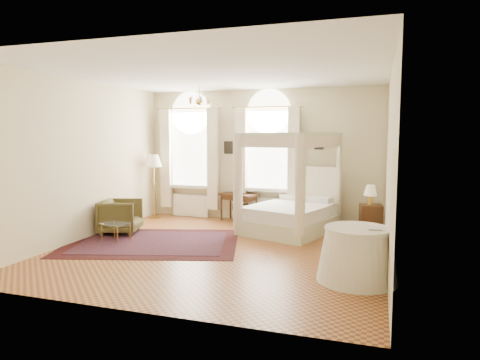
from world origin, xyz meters
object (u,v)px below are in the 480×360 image
at_px(nightstand, 371,219).
at_px(side_table, 357,255).
at_px(canopy_bed, 289,210).
at_px(stool, 241,208).
at_px(armchair, 121,216).
at_px(coffee_table, 116,225).
at_px(writing_desk, 239,198).
at_px(floor_lamp, 154,164).

distance_m(nightstand, side_table, 3.24).
height_order(canopy_bed, nightstand, canopy_bed).
xyz_separation_m(stool, armchair, (-2.24, -1.75, -0.02)).
bearing_deg(side_table, coffee_table, 169.28).
distance_m(stool, side_table, 4.43).
xyz_separation_m(writing_desk, floor_lamp, (-2.20, -0.33, 0.82)).
bearing_deg(coffee_table, armchair, 116.46).
bearing_deg(floor_lamp, stool, 0.06).
bearing_deg(writing_desk, armchair, -134.97).
bearing_deg(floor_lamp, coffee_table, -78.85).
distance_m(coffee_table, side_table, 4.87).
height_order(nightstand, writing_desk, writing_desk).
height_order(armchair, floor_lamp, floor_lamp).
relative_size(nightstand, writing_desk, 0.62).
distance_m(armchair, floor_lamp, 2.04).
distance_m(canopy_bed, writing_desk, 1.66).
distance_m(writing_desk, stool, 0.42).
bearing_deg(stool, coffee_table, -127.59).
height_order(writing_desk, side_table, side_table).
bearing_deg(side_table, floor_lamp, 147.49).
distance_m(coffee_table, floor_lamp, 2.72).
distance_m(nightstand, floor_lamp, 5.51).
xyz_separation_m(stool, side_table, (2.89, -3.36, 0.00)).
distance_m(nightstand, coffee_table, 5.44).
xyz_separation_m(floor_lamp, side_table, (5.26, -3.35, -1.02)).
xyz_separation_m(nightstand, coffee_table, (-4.92, -2.33, 0.02)).
distance_m(canopy_bed, armchair, 3.75).
xyz_separation_m(canopy_bed, nightstand, (1.74, 0.35, -0.18)).
bearing_deg(armchair, nightstand, -89.06).
relative_size(stool, side_table, 0.44).
distance_m(canopy_bed, nightstand, 1.79).
bearing_deg(armchair, coffee_table, -169.75).
distance_m(writing_desk, side_table, 4.79).
height_order(writing_desk, coffee_table, writing_desk).
xyz_separation_m(canopy_bed, coffee_table, (-3.18, -1.97, -0.16)).
height_order(nightstand, coffee_table, nightstand).
bearing_deg(nightstand, floor_lamp, 178.70).
distance_m(armchair, side_table, 5.37).
xyz_separation_m(stool, coffee_table, (-1.89, -2.45, -0.05)).
xyz_separation_m(armchair, side_table, (5.13, -1.61, 0.02)).
height_order(writing_desk, floor_lamp, floor_lamp).
bearing_deg(floor_lamp, canopy_bed, -7.41).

